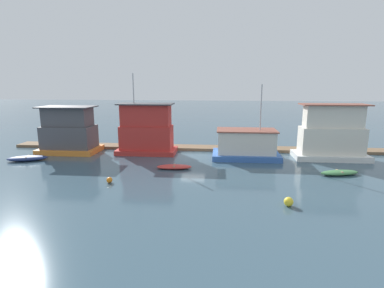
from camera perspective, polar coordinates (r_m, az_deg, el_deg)
ground_plane at (r=31.62m, az=0.17°, el=-2.12°), size 200.00×200.00×0.00m
dock_walkway at (r=34.50m, az=0.63°, el=-0.71°), size 42.40×2.17×0.30m
houseboat_orange at (r=35.18m, az=-22.37°, el=2.11°), size 6.23×3.91×5.02m
houseboat_red at (r=32.44m, az=-8.67°, el=2.50°), size 6.30×3.29×8.47m
houseboat_blue at (r=30.74m, az=10.25°, el=-0.14°), size 6.69×4.04×7.36m
houseboat_white at (r=32.75m, az=25.03°, el=1.46°), size 7.05×3.31×5.48m
dinghy_navy at (r=33.42m, az=-28.87°, el=-2.40°), size 3.90×2.42×0.50m
dinghy_red at (r=26.66m, az=-3.41°, el=-4.35°), size 3.19×1.47×0.36m
dinghy_green at (r=27.70m, az=26.27°, el=-4.91°), size 3.45×1.80×0.39m
mooring_post_centre at (r=34.24m, az=-10.27°, el=-0.18°), size 0.24×0.24×1.24m
mooring_post_near_right at (r=32.94m, az=7.13°, el=-0.06°), size 0.23×0.23×1.79m
buoy_orange at (r=23.80m, az=-15.46°, el=-6.62°), size 0.45×0.45×0.45m
buoy_yellow at (r=19.73m, az=17.92°, el=-10.41°), size 0.58×0.58×0.58m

